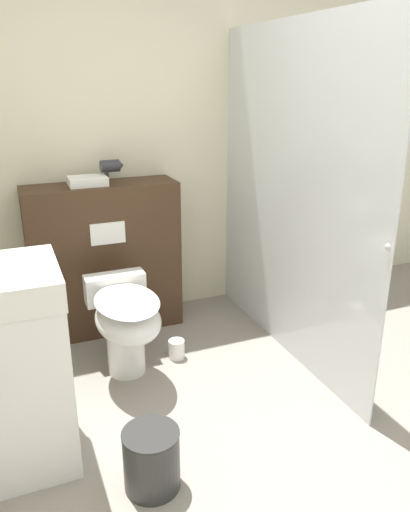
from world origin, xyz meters
name	(u,v)px	position (x,y,z in m)	size (l,w,h in m)	color
ground_plane	(299,487)	(0.00, 0.00, 0.00)	(12.00, 12.00, 0.00)	gray
wall_back	(154,140)	(0.00, 1.99, 1.25)	(8.00, 0.06, 2.50)	beige
partition_panel	(105,259)	(-0.44, 1.77, 0.51)	(0.99, 0.32, 1.02)	#3D2819
shower_glass	(290,198)	(0.55, 1.08, 0.99)	(0.04, 1.75, 1.97)	silver
toilet	(126,320)	(-0.46, 1.13, 0.35)	(0.36, 0.63, 0.55)	white
hair_drier	(111,167)	(-0.35, 1.81, 1.12)	(0.15, 0.08, 0.14)	#2D2D33
folded_towel	(88,181)	(-0.51, 1.76, 1.05)	(0.24, 0.18, 0.05)	white
spare_toilet_roll	(177,349)	(-0.14, 1.20, 0.06)	(0.10, 0.10, 0.12)	white
waste_bin	(152,459)	(-0.58, 0.25, 0.14)	(0.25, 0.25, 0.28)	#2D2D2D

